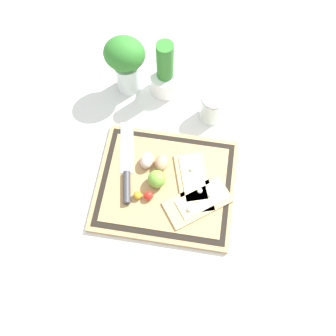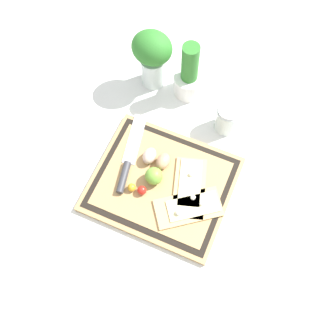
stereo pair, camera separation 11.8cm
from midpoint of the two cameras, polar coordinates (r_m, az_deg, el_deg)
ground_plane at (r=1.20m, az=-3.13°, el=-2.97°), size 6.00×6.00×0.00m
cutting_board at (r=1.19m, az=-3.16°, el=-2.79°), size 0.41×0.35×0.02m
pizza_slice_near at (r=1.15m, az=1.57°, el=-5.20°), size 0.21×0.19×0.02m
pizza_slice_far at (r=1.17m, az=0.89°, el=-2.24°), size 0.15×0.21×0.02m
knife at (r=1.19m, az=-8.80°, el=-1.27°), size 0.09×0.28×0.02m
egg_brown at (r=1.18m, az=-3.79°, el=0.49°), size 0.04×0.05×0.04m
egg_pink at (r=1.19m, az=-5.92°, el=0.80°), size 0.04×0.05×0.04m
lime at (r=1.15m, az=-4.55°, el=-1.97°), size 0.05×0.05×0.05m
cherry_tomato_red at (r=1.15m, az=-5.77°, el=-4.34°), size 0.03×0.03×0.03m
cherry_tomato_yellow at (r=1.16m, az=-7.33°, el=-4.28°), size 0.02×0.02×0.02m
herb_pot at (r=1.30m, az=-3.05°, el=13.03°), size 0.10×0.10×0.22m
sauce_jar at (r=1.27m, az=3.73°, el=8.38°), size 0.08×0.08×0.10m
herb_glass at (r=1.28m, az=-8.90°, el=14.80°), size 0.13×0.11×0.22m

